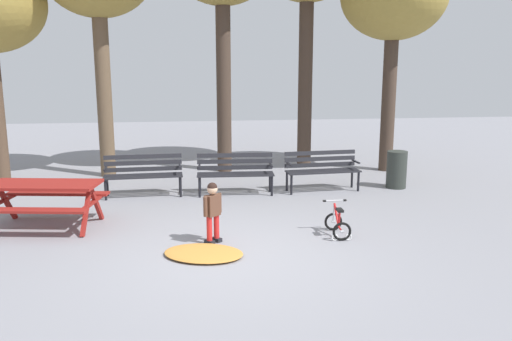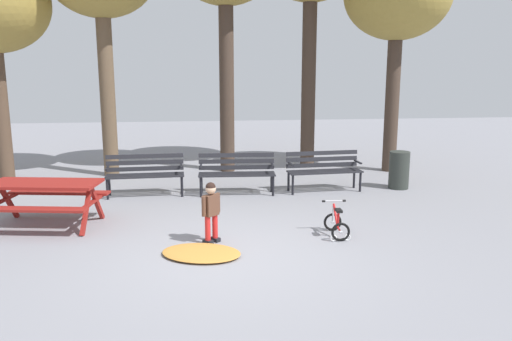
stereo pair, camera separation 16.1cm
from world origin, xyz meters
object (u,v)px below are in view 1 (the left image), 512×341
(park_bench_right, at_px, (322,167))
(kids_bicycle, at_px, (338,223))
(park_bench_left, at_px, (235,170))
(child_standing, at_px, (213,208))
(trash_bin, at_px, (397,170))
(park_bench_far_left, at_px, (143,172))
(picnic_table, at_px, (44,193))

(park_bench_right, height_order, kids_bicycle, park_bench_right)
(kids_bicycle, bearing_deg, park_bench_right, 80.06)
(park_bench_left, relative_size, child_standing, 1.70)
(park_bench_left, height_order, trash_bin, park_bench_left)
(kids_bicycle, bearing_deg, park_bench_left, 114.66)
(child_standing, bearing_deg, park_bench_far_left, 112.05)
(park_bench_far_left, xyz_separation_m, park_bench_right, (3.80, -0.04, 0.00))
(kids_bicycle, distance_m, trash_bin, 3.77)
(trash_bin, bearing_deg, park_bench_far_left, 179.77)
(park_bench_far_left, height_order, park_bench_left, same)
(park_bench_left, bearing_deg, trash_bin, 1.11)
(picnic_table, relative_size, park_bench_right, 1.22)
(picnic_table, xyz_separation_m, child_standing, (2.74, -1.16, -0.04))
(picnic_table, distance_m, park_bench_left, 3.87)
(park_bench_far_left, relative_size, kids_bicycle, 2.86)
(park_bench_far_left, height_order, child_standing, child_standing)
(park_bench_far_left, bearing_deg, picnic_table, -126.81)
(park_bench_right, bearing_deg, child_standing, -129.24)
(park_bench_far_left, xyz_separation_m, child_standing, (1.27, -3.13, 0.04))
(park_bench_left, bearing_deg, picnic_table, -150.95)
(child_standing, distance_m, trash_bin, 5.26)
(park_bench_right, distance_m, kids_bicycle, 3.08)
(park_bench_right, distance_m, trash_bin, 1.71)
(kids_bicycle, bearing_deg, child_standing, -177.74)
(picnic_table, height_order, park_bench_right, park_bench_right)
(child_standing, height_order, trash_bin, child_standing)
(picnic_table, relative_size, park_bench_far_left, 1.23)
(trash_bin, bearing_deg, picnic_table, -164.40)
(park_bench_left, relative_size, trash_bin, 1.98)
(park_bench_left, distance_m, child_standing, 3.11)
(child_standing, distance_m, kids_bicycle, 2.03)
(picnic_table, xyz_separation_m, park_bench_left, (3.38, 1.88, -0.08))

